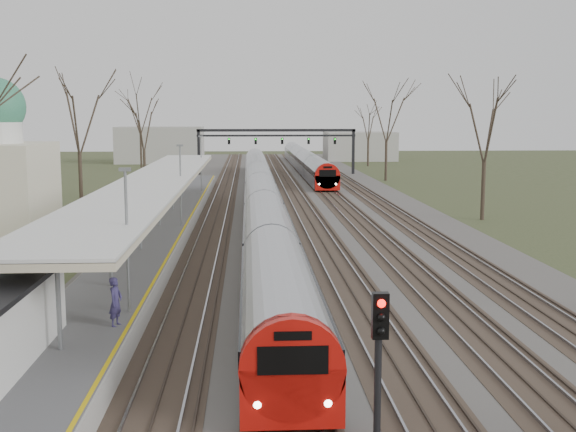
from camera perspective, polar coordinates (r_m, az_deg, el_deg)
The scene contains 10 objects.
track_bed at distance 66.25m, azimuth 0.13°, elevation 1.22°, with size 24.00×160.00×0.22m.
platform at distance 49.05m, azimuth -9.61°, elevation -0.75°, with size 3.50×69.00×1.00m, color #9E9B93.
canopy at distance 44.19m, azimuth -10.35°, elevation 2.77°, with size 4.10×50.00×3.11m.
signal_gantry at distance 95.79m, azimuth -0.89°, elevation 6.20°, with size 21.00×0.59×6.08m.
tree_west_far at distance 60.21m, azimuth -16.26°, elevation 7.82°, with size 5.50×5.50×11.33m.
tree_east_far at distance 55.53m, azimuth 15.35°, elevation 7.11°, with size 5.00×5.00×10.30m.
train_near at distance 61.69m, azimuth -2.21°, elevation 2.04°, with size 2.62×90.21×3.05m.
train_far at distance 102.72m, azimuth 1.32°, elevation 4.40°, with size 2.62×60.21×3.05m.
passenger at distance 24.20m, azimuth -13.46°, elevation -6.62°, with size 0.60×0.39×1.63m, color #342D58.
signal_post at distance 15.89m, azimuth 7.19°, elevation -10.78°, with size 0.35×0.45×4.10m.
Camera 1 is at (-3.53, -10.68, 7.81)m, focal length 45.00 mm.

